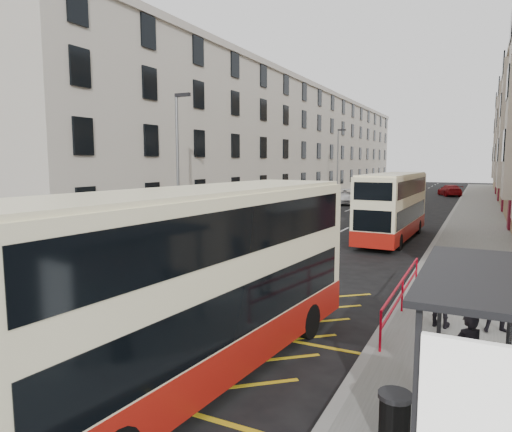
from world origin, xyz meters
The scene contains 21 objects.
ground centered at (0.00, 0.00, 0.00)m, with size 200.00×200.00×0.00m, color black.
pavement_right centered at (8.00, 30.00, 0.07)m, with size 4.00×120.00×0.15m, color #62625D.
pavement_left centered at (-7.50, 30.00, 0.07)m, with size 3.00×120.00×0.15m, color #62625D.
kerb_right centered at (6.00, 30.00, 0.07)m, with size 0.25×120.00×0.15m, color gray.
kerb_left centered at (-6.00, 30.00, 0.07)m, with size 0.25×120.00×0.15m, color gray.
road_markings centered at (0.00, 45.00, 0.01)m, with size 10.00×110.00×0.01m, color silver, non-canonical shape.
terrace_left centered at (-13.43, 45.50, 6.52)m, with size 9.18×79.00×13.25m.
bus_shelter centered at (8.34, -0.39, 2.14)m, with size 1.65×4.25×2.70m.
guard_railing centered at (6.25, 5.75, 0.86)m, with size 0.06×6.56×1.01m.
street_lamp_near centered at (-6.35, 12.00, 4.64)m, with size 0.93×0.18×8.00m.
street_lamp_far centered at (-6.35, 42.00, 4.64)m, with size 0.93×0.18×8.00m.
double_decker_front centered at (2.99, -0.25, 2.07)m, with size 3.25×10.36×4.07m.
double_decker_rear centered at (3.60, 19.33, 1.99)m, with size 2.56×9.87×3.91m.
litter_bin centered at (7.18, -1.09, 0.61)m, with size 0.54×0.54×0.89m.
pedestrian_near centered at (8.13, 1.25, 0.96)m, with size 0.59×0.39×1.62m, color black.
pedestrian_mid centered at (8.87, 5.09, 1.05)m, with size 0.88×0.68×1.81m, color black.
pedestrian_far centered at (7.41, 4.87, 1.10)m, with size 1.12×0.46×1.90m, color black.
white_van centered at (-5.15, 40.60, 0.80)m, with size 2.67×5.79×1.61m, color silver.
car_silver centered at (-4.40, 57.62, 0.70)m, with size 1.64×4.08×1.39m, color #A4A6AC.
car_dark centered at (-3.76, 64.75, 0.68)m, with size 1.44×4.14×1.37m, color black.
car_red centered at (4.42, 57.78, 0.75)m, with size 2.10×5.17×1.50m, color maroon.
Camera 1 is at (8.21, -8.05, 4.63)m, focal length 32.00 mm.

